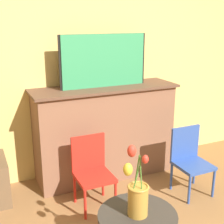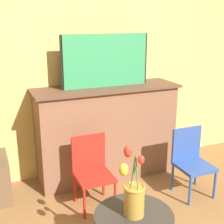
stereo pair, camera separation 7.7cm
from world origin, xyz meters
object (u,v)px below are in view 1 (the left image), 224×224
painting (104,61)px  chair_blue (190,157)px  vase_tulips (137,194)px  chair_red (92,168)px

painting → chair_blue: (0.61, -0.65, -0.89)m
painting → chair_blue: 1.26m
vase_tulips → painting: bearing=75.3°
chair_red → chair_blue: bearing=-10.6°
vase_tulips → chair_red: bearing=88.4°
painting → chair_red: painting is taller
vase_tulips → chair_blue: bearing=35.6°
chair_blue → chair_red: bearing=169.4°
painting → vase_tulips: 1.54m
painting → vase_tulips: painting is taller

